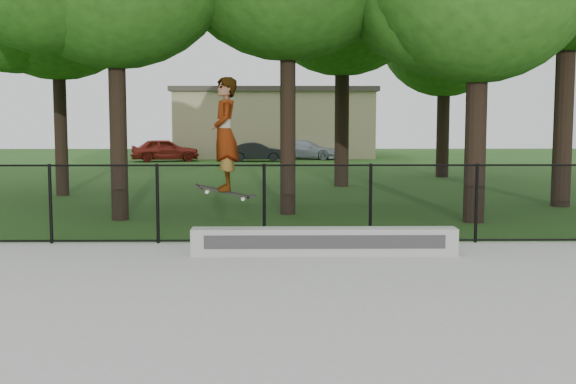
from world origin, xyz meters
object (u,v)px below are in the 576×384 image
grind_ledge (324,241)px  car_a (165,150)px  skater_airborne (225,136)px  car_b (257,152)px  car_c (307,150)px

grind_ledge → car_a: car_a is taller
skater_airborne → car_a: bearing=100.9°
grind_ledge → car_a: size_ratio=1.21×
car_b → car_c: bearing=-53.4°
car_a → car_b: bearing=-105.1°
grind_ledge → skater_airborne: bearing=-173.1°
grind_ledge → car_b: size_ratio=1.58×
skater_airborne → car_c: bearing=85.3°
car_b → car_c: size_ratio=0.81×
car_a → car_c: (8.05, 2.12, -0.08)m
car_a → car_b: (5.18, -0.08, -0.12)m
grind_ledge → car_c: car_c is taller
car_c → skater_airborne: 30.80m
car_a → skater_airborne: bearing=176.7°
grind_ledge → car_a: 29.23m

